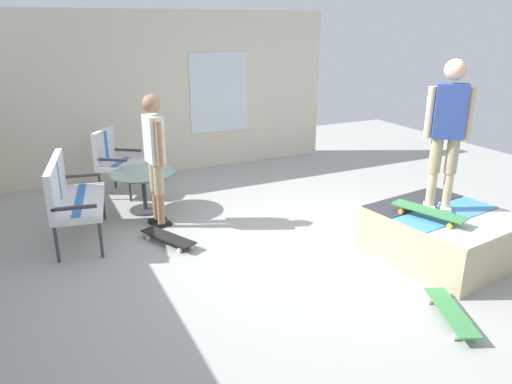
% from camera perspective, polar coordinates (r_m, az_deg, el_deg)
% --- Properties ---
extents(ground_plane, '(12.00, 12.00, 0.10)m').
position_cam_1_polar(ground_plane, '(5.88, 5.84, -6.87)').
color(ground_plane, '#A8A8A3').
extents(house_facade, '(0.23, 6.00, 2.75)m').
position_cam_1_polar(house_facade, '(8.66, -10.22, 11.36)').
color(house_facade, beige).
rests_on(house_facade, ground_plane).
extents(skate_ramp, '(1.62, 2.18, 0.54)m').
position_cam_1_polar(skate_ramp, '(5.91, 21.54, -4.66)').
color(skate_ramp, tan).
rests_on(skate_ramp, ground_plane).
extents(patio_bench, '(1.33, 0.77, 1.02)m').
position_cam_1_polar(patio_bench, '(6.19, -21.27, -0.10)').
color(patio_bench, '#38383D').
rests_on(patio_bench, ground_plane).
extents(patio_chair_near_house, '(0.82, 0.80, 1.02)m').
position_cam_1_polar(patio_chair_near_house, '(7.70, -16.59, 4.08)').
color(patio_chair_near_house, '#38383D').
rests_on(patio_chair_near_house, ground_plane).
extents(patio_table, '(0.90, 0.90, 0.57)m').
position_cam_1_polar(patio_table, '(6.94, -13.15, 0.96)').
color(patio_table, '#38383D').
rests_on(patio_table, ground_plane).
extents(person_watching, '(0.48, 0.26, 1.72)m').
position_cam_1_polar(person_watching, '(6.25, -11.89, 4.76)').
color(person_watching, black).
rests_on(person_watching, ground_plane).
extents(person_skater, '(0.36, 0.39, 1.66)m').
position_cam_1_polar(person_skater, '(5.59, 21.72, 7.28)').
color(person_skater, silver).
rests_on(person_skater, skate_ramp).
extents(skateboard_by_bench, '(0.81, 0.53, 0.10)m').
position_cam_1_polar(skateboard_by_bench, '(5.96, -10.35, -5.30)').
color(skateboard_by_bench, black).
rests_on(skateboard_by_bench, ground_plane).
extents(skateboard_spare, '(0.81, 0.51, 0.10)m').
position_cam_1_polar(skateboard_spare, '(4.80, 22.05, -13.03)').
color(skateboard_spare, '#3F8C4C').
rests_on(skateboard_spare, ground_plane).
extents(skateboard_on_ramp, '(0.82, 0.44, 0.10)m').
position_cam_1_polar(skateboard_on_ramp, '(5.51, 19.71, -2.19)').
color(skateboard_on_ramp, '#3F8C4C').
rests_on(skateboard_on_ramp, skate_ramp).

